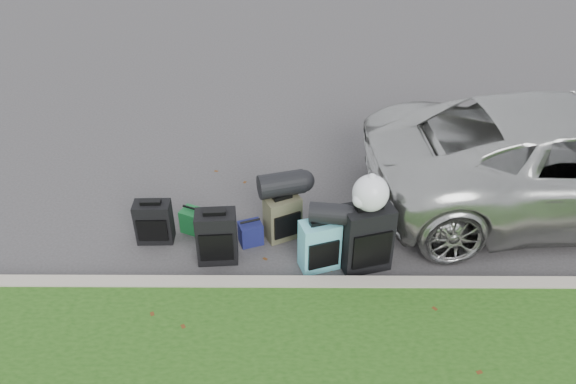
{
  "coord_description": "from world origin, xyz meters",
  "views": [
    {
      "loc": [
        -0.07,
        -5.67,
        4.6
      ],
      "look_at": [
        -0.1,
        0.2,
        0.55
      ],
      "focal_mm": 35.0,
      "sensor_mm": 36.0,
      "label": 1
    }
  ],
  "objects_px": {
    "suitcase_large_black_right": "(366,238)",
    "tote_navy": "(251,233)",
    "suitcase_small_black": "(154,222)",
    "suitcase_teal": "(319,245)",
    "suv": "(569,158)",
    "tote_green": "(193,221)",
    "suitcase_olive": "(282,217)",
    "suitcase_large_black_left": "(217,237)"
  },
  "relations": [
    {
      "from": "suitcase_small_black",
      "to": "suitcase_olive",
      "type": "height_order",
      "value": "suitcase_olive"
    },
    {
      "from": "suv",
      "to": "suitcase_teal",
      "type": "height_order",
      "value": "suv"
    },
    {
      "from": "tote_navy",
      "to": "suitcase_small_black",
      "type": "bearing_deg",
      "value": 157.39
    },
    {
      "from": "tote_green",
      "to": "suitcase_large_black_right",
      "type": "bearing_deg",
      "value": 6.64
    },
    {
      "from": "suitcase_small_black",
      "to": "suitcase_teal",
      "type": "relative_size",
      "value": 0.87
    },
    {
      "from": "suitcase_small_black",
      "to": "tote_green",
      "type": "relative_size",
      "value": 1.76
    },
    {
      "from": "suitcase_large_black_right",
      "to": "tote_navy",
      "type": "height_order",
      "value": "suitcase_large_black_right"
    },
    {
      "from": "suitcase_large_black_left",
      "to": "suitcase_olive",
      "type": "distance_m",
      "value": 0.9
    },
    {
      "from": "suitcase_olive",
      "to": "tote_green",
      "type": "xyz_separation_m",
      "value": [
        -1.16,
        0.11,
        -0.14
      ]
    },
    {
      "from": "tote_green",
      "to": "suitcase_olive",
      "type": "bearing_deg",
      "value": 18.58
    },
    {
      "from": "suitcase_large_black_left",
      "to": "tote_green",
      "type": "xyz_separation_m",
      "value": [
        -0.38,
        0.56,
        -0.19
      ]
    },
    {
      "from": "suitcase_olive",
      "to": "tote_navy",
      "type": "height_order",
      "value": "suitcase_olive"
    },
    {
      "from": "suitcase_teal",
      "to": "suitcase_large_black_left",
      "type": "bearing_deg",
      "value": 155.84
    },
    {
      "from": "suv",
      "to": "suitcase_large_black_right",
      "type": "height_order",
      "value": "suv"
    },
    {
      "from": "suv",
      "to": "suitcase_large_black_left",
      "type": "relative_size",
      "value": 7.7
    },
    {
      "from": "suitcase_olive",
      "to": "tote_green",
      "type": "height_order",
      "value": "suitcase_olive"
    },
    {
      "from": "suv",
      "to": "tote_green",
      "type": "xyz_separation_m",
      "value": [
        -4.96,
        -0.63,
        -0.58
      ]
    },
    {
      "from": "suitcase_small_black",
      "to": "suitcase_large_black_right",
      "type": "bearing_deg",
      "value": -11.67
    },
    {
      "from": "suitcase_small_black",
      "to": "suitcase_olive",
      "type": "xyz_separation_m",
      "value": [
        1.62,
        0.08,
        0.01
      ]
    },
    {
      "from": "suitcase_large_black_left",
      "to": "suitcase_teal",
      "type": "distance_m",
      "value": 1.23
    },
    {
      "from": "tote_green",
      "to": "tote_navy",
      "type": "height_order",
      "value": "tote_green"
    },
    {
      "from": "suitcase_small_black",
      "to": "suitcase_teal",
      "type": "xyz_separation_m",
      "value": [
        2.06,
        -0.49,
        0.04
      ]
    },
    {
      "from": "suitcase_small_black",
      "to": "tote_navy",
      "type": "xyz_separation_m",
      "value": [
        1.22,
        -0.05,
        -0.13
      ]
    },
    {
      "from": "tote_green",
      "to": "tote_navy",
      "type": "bearing_deg",
      "value": 6.12
    },
    {
      "from": "suv",
      "to": "tote_green",
      "type": "relative_size",
      "value": 16.58
    },
    {
      "from": "tote_navy",
      "to": "suitcase_olive",
      "type": "bearing_deg",
      "value": -1.36
    },
    {
      "from": "suitcase_large_black_right",
      "to": "tote_navy",
      "type": "xyz_separation_m",
      "value": [
        -1.39,
        0.42,
        -0.28
      ]
    },
    {
      "from": "suitcase_small_black",
      "to": "suitcase_teal",
      "type": "bearing_deg",
      "value": -14.83
    },
    {
      "from": "tote_navy",
      "to": "suitcase_large_black_right",
      "type": "bearing_deg",
      "value": -37.01
    },
    {
      "from": "suitcase_large_black_left",
      "to": "tote_green",
      "type": "height_order",
      "value": "suitcase_large_black_left"
    },
    {
      "from": "suitcase_teal",
      "to": "tote_navy",
      "type": "distance_m",
      "value": 0.97
    },
    {
      "from": "suv",
      "to": "suitcase_olive",
      "type": "relative_size",
      "value": 8.95
    },
    {
      "from": "suitcase_olive",
      "to": "tote_navy",
      "type": "bearing_deg",
      "value": 172.92
    },
    {
      "from": "suitcase_large_black_left",
      "to": "tote_navy",
      "type": "xyz_separation_m",
      "value": [
        0.38,
        0.31,
        -0.2
      ]
    },
    {
      "from": "tote_green",
      "to": "suitcase_teal",
      "type": "bearing_deg",
      "value": 0.74
    },
    {
      "from": "suitcase_small_black",
      "to": "tote_green",
      "type": "bearing_deg",
      "value": 21.39
    },
    {
      "from": "suitcase_small_black",
      "to": "suitcase_large_black_right",
      "type": "xyz_separation_m",
      "value": [
        2.61,
        -0.47,
        0.14
      ]
    },
    {
      "from": "suitcase_teal",
      "to": "suitcase_large_black_right",
      "type": "xyz_separation_m",
      "value": [
        0.55,
        0.02,
        0.1
      ]
    },
    {
      "from": "suitcase_small_black",
      "to": "suitcase_olive",
      "type": "distance_m",
      "value": 1.62
    },
    {
      "from": "suv",
      "to": "tote_navy",
      "type": "xyz_separation_m",
      "value": [
        -4.2,
        -0.88,
        -0.59
      ]
    },
    {
      "from": "suitcase_small_black",
      "to": "suitcase_large_black_right",
      "type": "relative_size",
      "value": 0.66
    },
    {
      "from": "suv",
      "to": "suitcase_small_black",
      "type": "distance_m",
      "value": 5.5
    }
  ]
}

